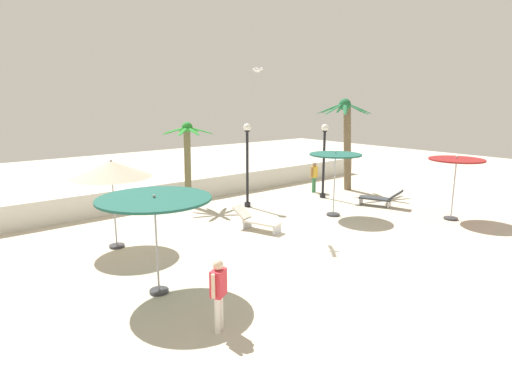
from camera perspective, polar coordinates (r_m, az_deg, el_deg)
ground_plane at (r=14.31m, az=7.65°, el=-7.46°), size 56.00×56.00×0.00m
boundary_wall at (r=20.60m, az=-9.80°, el=0.09°), size 25.20×0.30×1.00m
patio_umbrella_0 at (r=14.40m, az=-18.72°, el=2.85°), size 2.53×2.53×2.93m
patio_umbrella_1 at (r=17.85m, az=10.52°, el=4.19°), size 2.12×2.12×2.72m
patio_umbrella_2 at (r=10.66m, az=-13.38°, el=-1.44°), size 2.78×2.78×2.56m
patio_umbrella_3 at (r=18.74m, az=25.12°, el=3.26°), size 2.10×2.10×2.59m
palm_tree_0 at (r=19.44m, az=-9.11°, el=5.33°), size 2.32×2.33×3.81m
palm_tree_1 at (r=22.95m, az=11.96°, el=7.67°), size 2.86×2.86×4.83m
lamp_post_0 at (r=19.06m, az=-1.17°, el=4.36°), size 0.33×0.33×3.75m
lamp_post_1 at (r=21.13m, az=9.05°, el=4.94°), size 0.34×0.34×3.62m
lounge_chair_0 at (r=15.95m, az=0.05°, el=-3.75°), size 1.09×1.96×0.84m
lounge_chair_1 at (r=20.23m, az=16.29°, el=-0.78°), size 1.19×1.95×0.84m
guest_0 at (r=9.12m, az=-5.03°, el=-12.72°), size 0.50×0.39×1.61m
guest_1 at (r=22.46m, az=7.76°, el=2.34°), size 0.55×0.30×1.58m
seagull_0 at (r=15.79m, az=0.20°, el=16.04°), size 0.83×0.91×0.17m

